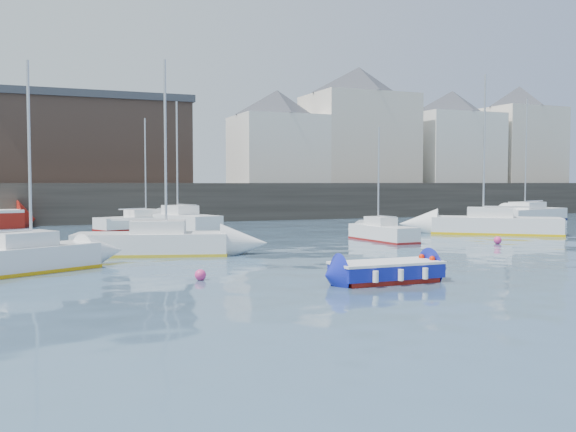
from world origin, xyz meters
name	(u,v)px	position (x,y,z in m)	size (l,w,h in m)	color
water	(445,288)	(0.00, 0.00, 0.00)	(220.00, 220.00, 0.00)	#2D4760
quay_wall	(178,202)	(0.00, 35.00, 1.50)	(90.00, 5.00, 3.00)	#28231E
land_strip	(140,198)	(0.00, 53.00, 1.40)	(90.00, 32.00, 2.80)	#28231E
bldg_east_a	(359,125)	(20.00, 42.00, 8.81)	(13.36, 13.36, 11.80)	beige
bldg_east_b	(452,137)	(31.00, 41.50, 7.87)	(11.88, 11.88, 9.95)	white
bldg_east_c	(519,135)	(40.00, 41.50, 8.37)	(11.14, 11.14, 10.95)	beige
bldg_east_d	(277,137)	(11.00, 41.50, 7.36)	(11.14, 11.14, 8.95)	white
warehouse	(89,141)	(-6.00, 43.00, 6.62)	(16.40, 10.40, 7.60)	#3D2D26
blue_dinghy	(386,271)	(-1.05, 1.55, 0.36)	(3.39, 1.80, 0.64)	maroon
sailboat_a	(17,258)	(-11.49, 7.93, 0.50)	(5.68, 4.16, 7.16)	white
sailboat_b	(152,243)	(-6.32, 11.59, 0.53)	(6.63, 3.75, 8.13)	white
sailboat_c	(383,232)	(5.99, 13.62, 0.45)	(1.75, 4.60, 5.95)	white
sailboat_d	(495,224)	(14.42, 14.95, 0.57)	(7.21, 6.41, 9.37)	white
sailboat_f	(182,221)	(-2.00, 24.82, 0.58)	(3.84, 6.62, 8.20)	white
sailboat_g	(529,214)	(25.95, 24.54, 0.55)	(7.98, 4.62, 9.62)	white
sailboat_h	(139,222)	(-4.37, 26.92, 0.47)	(5.88, 3.79, 7.23)	white
buoy_near	(200,280)	(-6.19, 4.14, 0.00)	(0.36, 0.36, 0.36)	#DC317A
buoy_mid	(498,244)	(10.50, 10.11, 0.00)	(0.39, 0.39, 0.39)	#DC317A
buoy_far	(238,243)	(-1.24, 15.61, 0.00)	(0.39, 0.39, 0.39)	#DC317A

